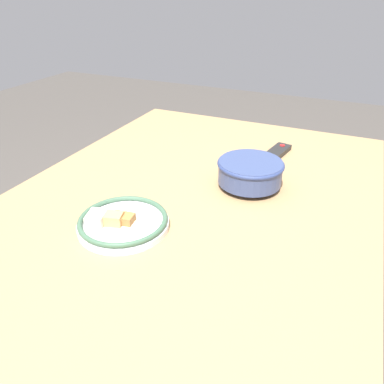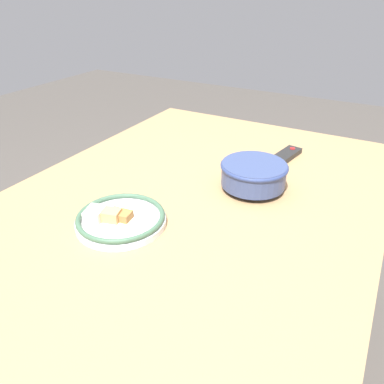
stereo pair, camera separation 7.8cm
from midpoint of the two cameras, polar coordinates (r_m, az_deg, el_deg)
The scene contains 5 objects.
ground_plane at distance 1.63m, azimuth 1.33°, elevation -22.90°, with size 8.00×8.00×0.00m, color #4C4742.
dining_table at distance 1.19m, azimuth 1.68°, elevation -3.60°, with size 1.53×1.09×0.71m.
noodle_bowl at distance 1.20m, azimuth 11.21°, elevation 2.66°, with size 0.21×0.21×0.09m.
food_plate at distance 1.03m, azimuth -8.87°, elevation -4.09°, with size 0.25×0.25×0.05m.
tv_remote at distance 1.45m, azimuth 15.37°, elevation 5.20°, with size 0.20×0.09×0.02m.
Camera 2 is at (0.87, 0.48, 1.29)m, focal length 35.00 mm.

